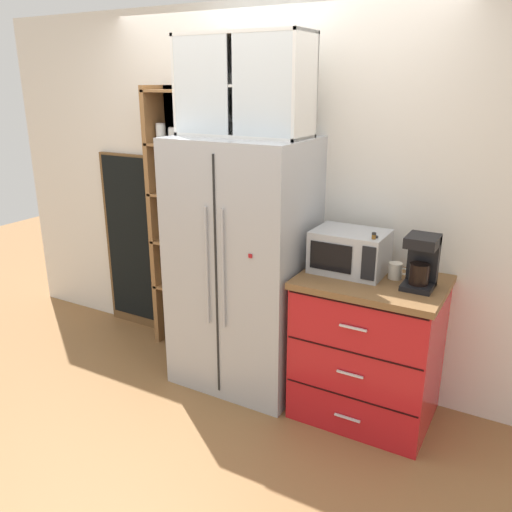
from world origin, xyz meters
The scene contains 12 objects.
ground_plane centered at (0.00, 0.00, 0.00)m, with size 10.60×10.60×0.00m, color olive.
wall_back_cream centered at (0.00, 0.40, 1.27)m, with size 4.91×0.10×2.55m, color silver.
refrigerator centered at (0.00, 0.02, 0.86)m, with size 0.89×0.67×1.71m.
pantry_shelf_column centered at (-0.70, 0.29, 1.03)m, with size 0.47×0.26×2.02m.
counter_cabinet centered at (0.89, 0.04, 0.46)m, with size 0.85×0.65×0.93m.
microwave centered at (0.72, 0.09, 1.06)m, with size 0.44×0.33×0.26m.
coffee_maker centered at (1.16, 0.05, 1.08)m, with size 0.17×0.20×0.31m.
mug_cream centered at (1.01, 0.11, 0.97)m, with size 0.12×0.08×0.10m.
bottle_cobalt centered at (0.89, 0.03, 1.04)m, with size 0.07×0.07×0.27m.
bottle_amber centered at (0.89, -0.01, 1.06)m, with size 0.06×0.06×0.30m.
upper_cabinet centered at (0.00, 0.07, 2.02)m, with size 0.85×0.32×0.61m.
chalkboard_menu centered at (-1.26, 0.33, 0.75)m, with size 0.60×0.04×1.49m.
Camera 1 is at (1.73, -2.85, 2.04)m, focal length 36.81 mm.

